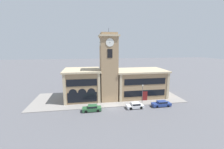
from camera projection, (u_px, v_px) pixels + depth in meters
The scene contains 10 objects.
ground_plane at pixel (112, 107), 37.36m from camera, with size 300.00×300.00×0.00m, color #56565B.
sidewalk_kerb at pixel (108, 98), 44.21m from camera, with size 41.88×14.17×0.15m.
clock_tower at pixel (109, 68), 40.83m from camera, with size 5.23×5.23×19.74m.
town_hall_left_wing at pixel (83, 84), 42.76m from camera, with size 10.13×9.76×8.65m.
town_hall_right_wing at pixel (139, 83), 45.54m from camera, with size 15.07×9.76×8.13m.
parked_car_near at pixel (92, 108), 35.10m from camera, with size 4.42×1.88×1.47m.
parked_car_mid at pixel (135, 105), 36.79m from camera, with size 4.21×1.97×1.42m.
parked_car_far at pixel (161, 104), 37.90m from camera, with size 4.83×1.78×1.42m.
street_lamp at pixel (142, 91), 38.48m from camera, with size 0.36×0.36×5.23m.
bollard at pixel (96, 105), 36.94m from camera, with size 0.18×0.18×1.06m.
Camera 1 is at (-5.71, -34.70, 15.07)m, focal length 24.00 mm.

